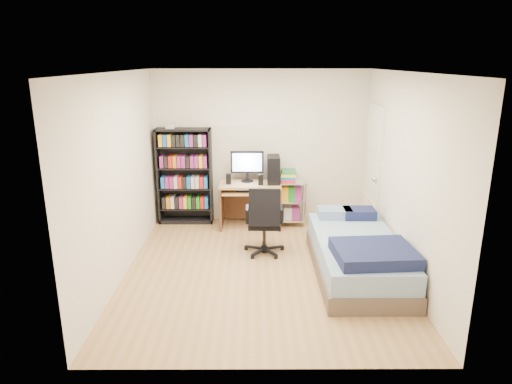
{
  "coord_description": "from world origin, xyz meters",
  "views": [
    {
      "loc": [
        -0.1,
        -5.44,
        2.63
      ],
      "look_at": [
        -0.08,
        0.4,
        0.94
      ],
      "focal_mm": 32.0,
      "sensor_mm": 36.0,
      "label": 1
    }
  ],
  "objects_px": {
    "media_shelf": "(185,175)",
    "office_chair": "(264,232)",
    "computer_desk": "(256,186)",
    "bed": "(358,254)"
  },
  "relations": [
    {
      "from": "media_shelf",
      "to": "computer_desk",
      "type": "height_order",
      "value": "media_shelf"
    },
    {
      "from": "media_shelf",
      "to": "office_chair",
      "type": "height_order",
      "value": "media_shelf"
    },
    {
      "from": "office_chair",
      "to": "media_shelf",
      "type": "bearing_deg",
      "value": 135.13
    },
    {
      "from": "media_shelf",
      "to": "office_chair",
      "type": "distance_m",
      "value": 1.91
    },
    {
      "from": "office_chair",
      "to": "bed",
      "type": "height_order",
      "value": "office_chair"
    },
    {
      "from": "computer_desk",
      "to": "bed",
      "type": "xyz_separation_m",
      "value": [
        1.28,
        -1.78,
        -0.4
      ]
    },
    {
      "from": "bed",
      "to": "office_chair",
      "type": "bearing_deg",
      "value": 151.45
    },
    {
      "from": "office_chair",
      "to": "bed",
      "type": "relative_size",
      "value": 0.47
    },
    {
      "from": "computer_desk",
      "to": "bed",
      "type": "height_order",
      "value": "computer_desk"
    },
    {
      "from": "computer_desk",
      "to": "bed",
      "type": "relative_size",
      "value": 0.59
    }
  ]
}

